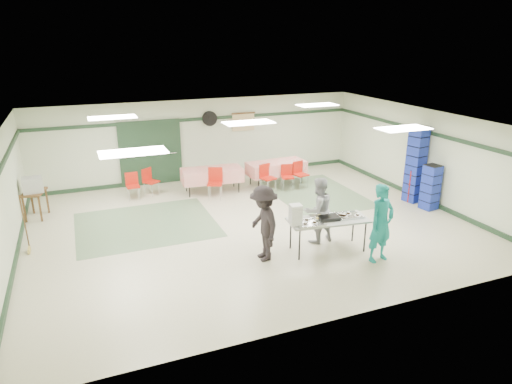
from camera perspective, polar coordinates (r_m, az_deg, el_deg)
name	(u,v)px	position (r m, az deg, el deg)	size (l,w,h in m)	color
floor	(249,224)	(11.94, -0.87, -4.08)	(11.00, 11.00, 0.00)	beige
ceiling	(249,122)	(11.17, -0.94, 8.77)	(11.00, 11.00, 0.00)	white
wall_back	(201,139)	(15.64, -6.85, 6.54)	(11.00, 11.00, 0.00)	beige
wall_front	(346,248)	(7.73, 11.22, -6.91)	(11.00, 11.00, 0.00)	beige
wall_left	(4,203)	(10.91, -28.99, -1.25)	(9.00, 9.00, 0.00)	beige
wall_right	(423,155)	(14.33, 20.17, 4.36)	(9.00, 9.00, 0.00)	beige
trim_back	(201,119)	(15.48, -6.92, 9.05)	(11.00, 0.06, 0.10)	#1D3621
baseboard_back	(203,176)	(15.93, -6.64, 1.99)	(11.00, 0.06, 0.12)	#1D3621
baseboard_left	(16,258)	(11.36, -27.81, -7.35)	(9.00, 0.06, 0.12)	#1D3621
trim_right	(425,132)	(14.16, 20.40, 7.09)	(9.00, 0.06, 0.10)	#1D3621
baseboard_right	(417,196)	(14.66, 19.52, -0.52)	(9.00, 0.06, 0.12)	#1D3621
green_patch_a	(146,224)	(12.28, -13.56, -3.96)	(3.50, 3.00, 0.01)	#5F7B59
green_patch_b	(316,194)	(14.33, 7.46, -0.23)	(2.50, 3.50, 0.01)	#5F7B59
double_door_left	(136,154)	(15.25, -14.76, 4.57)	(0.90, 0.06, 2.10)	#969896
double_door_right	(165,152)	(15.38, -11.25, 4.96)	(0.90, 0.06, 2.10)	#969896
door_frame	(151,153)	(15.29, -13.01, 4.75)	(2.00, 0.03, 2.15)	#1D3621
wall_fan	(210,119)	(15.53, -5.81, 9.12)	(0.50, 0.50, 0.10)	black
scroll_banner	(243,122)	(15.93, -1.59, 8.73)	(0.80, 0.02, 0.60)	#CBB57F
serving_table	(328,221)	(10.42, 9.02, -3.62)	(1.89, 0.95, 0.76)	#A2A29D
sheet_tray_right	(348,216)	(10.64, 11.47, -2.95)	(0.58, 0.44, 0.02)	silver
sheet_tray_mid	(325,218)	(10.44, 8.63, -3.22)	(0.58, 0.44, 0.02)	silver
sheet_tray_left	(310,224)	(10.09, 6.72, -3.94)	(0.58, 0.44, 0.02)	silver
baking_pan	(328,218)	(10.36, 9.03, -3.24)	(0.48, 0.30, 0.08)	black
foam_box_stack	(296,215)	(9.94, 4.97, -2.85)	(0.25, 0.23, 0.46)	white
volunteer_teal	(381,223)	(10.15, 15.39, -3.79)	(0.63, 0.42, 1.74)	#128180
volunteer_grey	(318,210)	(10.80, 7.77, -2.26)	(0.77, 0.60, 1.59)	#9A999F
volunteer_dark	(264,223)	(9.84, 0.95, -3.96)	(1.09, 0.63, 1.68)	black
dining_table_a	(276,167)	(15.04, 2.55, 3.09)	(1.95, 0.96, 0.77)	red
dining_table_b	(212,175)	(14.30, -5.51, 2.19)	(1.92, 0.96, 0.77)	red
chair_a	(287,174)	(14.61, 3.91, 2.24)	(0.45, 0.45, 0.79)	red
chair_b	(267,175)	(14.32, 1.33, 2.14)	(0.50, 0.50, 0.87)	red
chair_c	(299,172)	(14.80, 5.46, 2.56)	(0.48, 0.48, 0.85)	red
chair_d	(215,180)	(13.76, -5.12, 1.54)	(0.57, 0.57, 0.93)	red
chair_loose_a	(149,179)	(14.38, -13.21, 1.61)	(0.54, 0.54, 0.83)	red
chair_loose_b	(132,183)	(14.15, -15.20, 1.08)	(0.38, 0.38, 0.81)	red
crate_stack_blue_a	(416,165)	(14.06, 19.35, 3.24)	(0.43, 0.43, 2.25)	#1B33A3
crate_stack_red	(412,185)	(14.28, 18.89, 0.88)	(0.38, 0.38, 0.99)	maroon
crate_stack_blue_b	(431,187)	(13.70, 20.99, 0.55)	(0.40, 0.40, 1.29)	#1B33A3
printer_table	(35,196)	(13.55, -25.94, -0.43)	(0.67, 0.86, 0.74)	brown
office_printer	(33,185)	(13.42, -26.15, 0.82)	(0.50, 0.44, 0.39)	#A7A7A3
broom	(25,223)	(11.46, -26.96, -3.43)	(0.03, 0.03, 1.38)	brown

